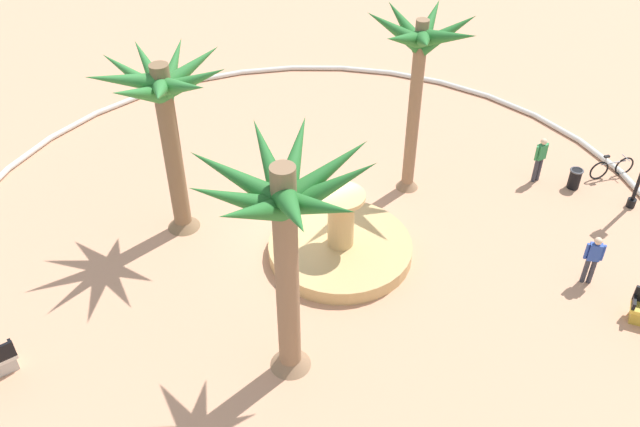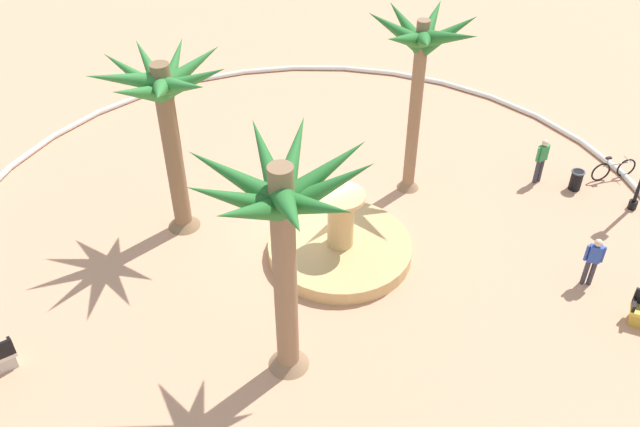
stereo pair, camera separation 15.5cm
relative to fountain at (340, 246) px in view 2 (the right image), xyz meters
The scene contains 10 objects.
ground_plane 1.39m from the fountain, 12.52° to the left, with size 80.00×80.00×0.00m, color tan.
plaza_curb 1.37m from the fountain, 12.52° to the left, with size 22.74×22.74×0.20m, color silver.
fountain is the anchor object (origin of this frame).
palm_tree_near_fountain 6.17m from the fountain, 62.17° to the right, with size 3.61×3.58×6.25m.
palm_tree_by_curb 6.25m from the fountain, 134.72° to the left, with size 4.31×4.20×6.36m.
palm_tree_mid_plaza 6.53m from the fountain, 47.58° to the left, with size 3.93×4.01×5.87m.
trash_bin 8.75m from the fountain, 94.51° to the right, with size 0.46×0.46×0.73m.
bicycle_red_frame 10.33m from the fountain, 94.53° to the right, with size 0.52×1.69×0.94m.
person_cyclist_helmet 7.88m from the fountain, 88.34° to the right, with size 0.22×0.53×1.69m.
person_cyclist_photo 7.20m from the fountain, 127.19° to the right, with size 0.36×0.44×1.66m.
Camera 2 is at (-14.83, 7.30, 13.85)m, focal length 38.44 mm.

